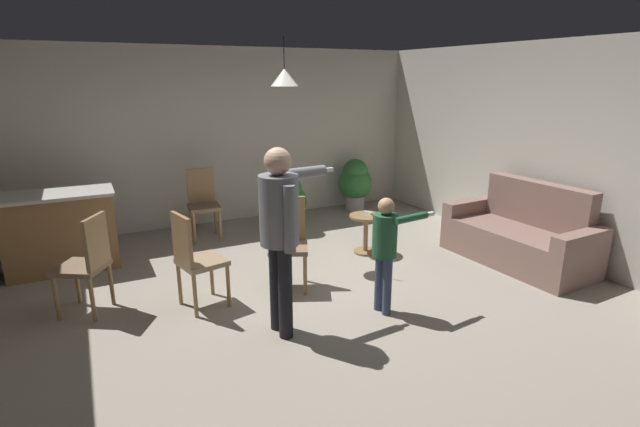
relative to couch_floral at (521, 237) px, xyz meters
name	(u,v)px	position (x,y,z in m)	size (l,w,h in m)	color
ground	(320,294)	(-2.67, 0.27, -0.33)	(7.68, 7.68, 0.00)	#9E9384
wall_back	(229,136)	(-2.67, 3.47, 1.02)	(6.40, 0.10, 2.70)	silver
wall_right	(542,150)	(0.53, 0.27, 1.02)	(0.10, 6.40, 2.70)	silver
couch_floral	(521,237)	(0.00, 0.00, 0.00)	(0.94, 1.84, 1.00)	#8C6B60
kitchen_counter	(61,231)	(-5.12, 2.32, 0.15)	(1.26, 0.66, 0.95)	olive
side_table_by_couch	(366,229)	(-1.57, 1.14, 0.00)	(0.44, 0.44, 0.52)	#99754C
person_adult	(281,222)	(-3.33, -0.26, 0.72)	(0.82, 0.54, 1.70)	black
person_child	(386,243)	(-2.28, -0.35, 0.40)	(0.62, 0.34, 1.17)	#384260
dining_chair_by_counter	(288,239)	(-2.88, 0.64, 0.21)	(0.55, 0.55, 1.00)	#99754C
dining_chair_near_wall	(87,261)	(-4.86, 0.93, 0.21)	(0.58, 0.58, 1.00)	#99754C
dining_chair_centre_back	(195,257)	(-3.91, 0.57, 0.21)	(0.50, 0.50, 1.00)	#99754C
dining_chair_spare	(203,201)	(-3.32, 2.72, 0.21)	(0.45, 0.45, 1.00)	#99754C
potted_plant_corner	(288,201)	(-2.11, 2.46, 0.14)	(0.56, 0.56, 0.86)	#B7B2AD
potted_plant_by_wall	(355,182)	(-0.58, 3.07, 0.16)	(0.58, 0.58, 0.89)	#B7B2AD
spare_remote_on_table	(368,213)	(-1.52, 1.16, 0.21)	(0.04, 0.13, 0.04)	white
ceiling_light_pendant	(284,77)	(-2.57, 1.41, 1.92)	(0.32, 0.32, 0.55)	silver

